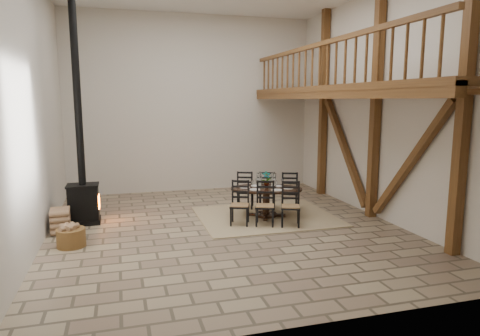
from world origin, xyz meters
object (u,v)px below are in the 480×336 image
object	(u,v)px
log_basket	(71,237)
log_stack	(60,221)
wood_stove	(82,172)
dining_table	(266,201)

from	to	relation	value
log_basket	log_stack	world-z (taller)	log_stack
wood_stove	log_basket	world-z (taller)	wood_stove
log_basket	dining_table	bearing A→B (deg)	12.88
wood_stove	log_stack	size ratio (longest dim) A/B	9.74
log_basket	log_stack	size ratio (longest dim) A/B	0.98
log_stack	wood_stove	bearing A→B (deg)	54.87
wood_stove	log_stack	bearing A→B (deg)	-125.21
log_stack	dining_table	bearing A→B (deg)	0.12
dining_table	wood_stove	xyz separation A→B (m)	(-3.92, 0.57, 0.76)
wood_stove	log_basket	xyz separation A→B (m)	(-0.12, -1.49, -0.94)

